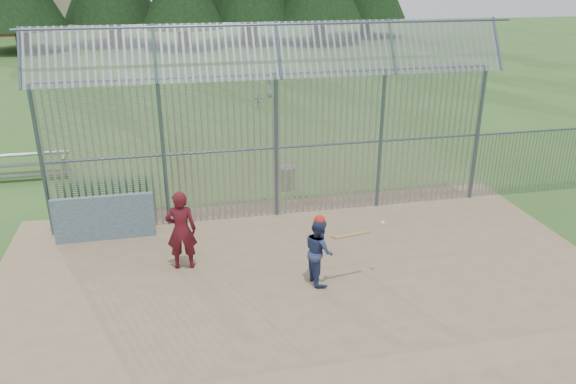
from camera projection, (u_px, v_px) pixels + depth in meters
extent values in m
plane|color=#2D511E|center=(306.00, 277.00, 12.80)|extent=(120.00, 120.00, 0.00)
cube|color=#756047|center=(312.00, 288.00, 12.34)|extent=(14.00, 10.00, 0.02)
cube|color=#38566B|center=(104.00, 218.00, 14.30)|extent=(2.50, 0.12, 1.20)
imported|color=navy|center=(319.00, 251.00, 12.31)|extent=(0.66, 0.80, 1.52)
imported|color=maroon|center=(181.00, 230.00, 12.83)|extent=(0.74, 0.52, 1.91)
imported|color=slate|center=(271.00, 84.00, 29.96)|extent=(0.83, 0.71, 1.45)
imported|color=gray|center=(259.00, 101.00, 27.50)|extent=(0.51, 0.32, 0.80)
sphere|color=red|center=(320.00, 220.00, 12.03)|extent=(0.24, 0.24, 0.24)
cylinder|color=#AA7F4C|center=(352.00, 235.00, 12.16)|extent=(0.85, 0.21, 0.07)
sphere|color=#AA7F4C|center=(333.00, 237.00, 12.08)|extent=(0.09, 0.09, 0.09)
sphere|color=white|center=(383.00, 223.00, 12.32)|extent=(0.09, 0.09, 0.09)
cylinder|color=gray|center=(287.00, 178.00, 17.71)|extent=(0.52, 0.52, 0.70)
cylinder|color=#9EA0A5|center=(287.00, 167.00, 17.57)|extent=(0.56, 0.56, 0.05)
sphere|color=#9EA0A5|center=(287.00, 166.00, 17.55)|extent=(0.10, 0.10, 0.10)
cube|color=gray|center=(20.00, 176.00, 18.37)|extent=(3.00, 0.25, 0.05)
cube|color=gray|center=(21.00, 165.00, 18.60)|extent=(3.00, 0.25, 0.05)
cube|color=slate|center=(22.00, 155.00, 18.82)|extent=(3.00, 0.25, 0.05)
cube|color=slate|center=(66.00, 165.00, 18.91)|extent=(0.06, 0.90, 0.70)
cylinder|color=#47566B|center=(42.00, 163.00, 14.05)|extent=(0.10, 0.10, 4.00)
cylinder|color=#47566B|center=(164.00, 155.00, 14.63)|extent=(0.10, 0.10, 4.00)
cylinder|color=#47566B|center=(276.00, 148.00, 15.22)|extent=(0.10, 0.10, 4.00)
cylinder|color=#47566B|center=(381.00, 141.00, 15.80)|extent=(0.10, 0.10, 4.00)
cylinder|color=#47566B|center=(478.00, 135.00, 16.39)|extent=(0.10, 0.10, 4.00)
cylinder|color=#47566B|center=(276.00, 74.00, 14.47)|extent=(12.00, 0.07, 0.07)
cylinder|color=#47566B|center=(276.00, 148.00, 15.22)|extent=(12.00, 0.06, 0.06)
cube|color=gray|center=(276.00, 148.00, 15.22)|extent=(12.00, 0.02, 4.00)
cube|color=gray|center=(278.00, 50.00, 13.88)|extent=(12.00, 0.77, 1.31)
cylinder|color=#47566B|center=(473.00, 167.00, 16.76)|extent=(0.08, 0.08, 2.00)
cylinder|color=#332319|center=(22.00, 32.00, 45.72)|extent=(1.19, 1.19, 3.06)
cylinder|color=#332319|center=(114.00, 24.00, 49.74)|extent=(1.33, 1.33, 3.42)
cylinder|color=#332319|center=(184.00, 31.00, 47.39)|extent=(1.12, 1.12, 2.88)
cylinder|color=#332319|center=(249.00, 22.00, 51.14)|extent=(1.40, 1.40, 3.60)
cylinder|color=#332319|center=(318.00, 24.00, 50.57)|extent=(1.26, 1.26, 3.24)
cylinder|color=#332319|center=(367.00, 20.00, 55.40)|extent=(1.19, 1.19, 3.06)
cube|color=#B2A58C|center=(75.00, 0.00, 61.87)|extent=(8.00, 7.00, 6.00)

